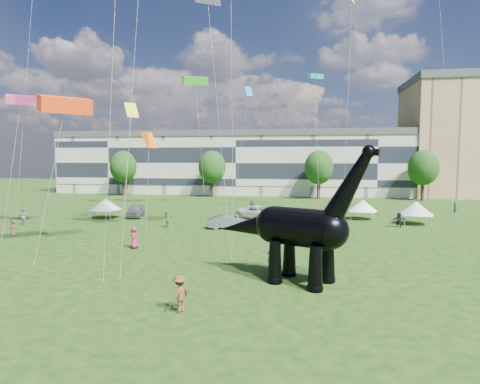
# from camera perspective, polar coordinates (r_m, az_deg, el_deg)

# --- Properties ---
(ground) EXTENTS (220.00, 220.00, 0.00)m
(ground) POSITION_cam_1_polar(r_m,az_deg,el_deg) (23.51, -4.82, -13.91)
(ground) COLOR #16330C
(ground) RESTS_ON ground
(terrace_row) EXTENTS (78.00, 11.00, 12.00)m
(terrace_row) POSITION_cam_1_polar(r_m,az_deg,el_deg) (84.67, 0.04, 3.85)
(terrace_row) COLOR beige
(terrace_row) RESTS_ON ground
(tree_far_left) EXTENTS (5.20, 5.20, 9.44)m
(tree_far_left) POSITION_cam_1_polar(r_m,az_deg,el_deg) (82.58, -16.28, 3.83)
(tree_far_left) COLOR #382314
(tree_far_left) RESTS_ON ground
(tree_mid_left) EXTENTS (5.20, 5.20, 9.44)m
(tree_mid_left) POSITION_cam_1_polar(r_m,az_deg,el_deg) (76.60, -4.00, 3.95)
(tree_mid_left) COLOR #382314
(tree_mid_left) RESTS_ON ground
(tree_mid_right) EXTENTS (5.20, 5.20, 9.44)m
(tree_mid_right) POSITION_cam_1_polar(r_m,az_deg,el_deg) (74.64, 11.16, 3.84)
(tree_mid_right) COLOR #382314
(tree_mid_right) RESTS_ON ground
(tree_far_right) EXTENTS (5.20, 5.20, 9.44)m
(tree_far_right) POSITION_cam_1_polar(r_m,az_deg,el_deg) (77.38, 24.63, 3.52)
(tree_far_right) COLOR #382314
(tree_far_right) RESTS_ON ground
(dinosaur_sculpture) EXTENTS (10.15, 5.75, 8.59)m
(dinosaur_sculpture) POSITION_cam_1_polar(r_m,az_deg,el_deg) (24.67, 7.82, -5.25)
(dinosaur_sculpture) COLOR black
(dinosaur_sculpture) RESTS_ON ground
(car_silver) EXTENTS (2.97, 5.05, 1.61)m
(car_silver) POSITION_cam_1_polar(r_m,az_deg,el_deg) (53.20, -14.65, -2.55)
(car_silver) COLOR #B8B8BD
(car_silver) RESTS_ON ground
(car_grey) EXTENTS (4.62, 2.54, 1.44)m
(car_grey) POSITION_cam_1_polar(r_m,az_deg,el_deg) (42.97, -1.73, -4.27)
(car_grey) COLOR gray
(car_grey) RESTS_ON ground
(car_white) EXTENTS (6.32, 5.08, 1.60)m
(car_white) POSITION_cam_1_polar(r_m,az_deg,el_deg) (49.77, 2.59, -2.91)
(car_white) COLOR white
(car_white) RESTS_ON ground
(car_dark) EXTENTS (3.62, 5.39, 1.45)m
(car_dark) POSITION_cam_1_polar(r_m,az_deg,el_deg) (44.09, 4.07, -4.04)
(car_dark) COLOR #595960
(car_dark) RESTS_ON ground
(gazebo_near) EXTENTS (4.14, 4.14, 2.42)m
(gazebo_near) POSITION_cam_1_polar(r_m,az_deg,el_deg) (51.46, 17.07, -1.86)
(gazebo_near) COLOR white
(gazebo_near) RESTS_ON ground
(gazebo_far) EXTENTS (4.04, 4.04, 2.60)m
(gazebo_far) POSITION_cam_1_polar(r_m,az_deg,el_deg) (49.72, 23.75, -2.15)
(gazebo_far) COLOR silver
(gazebo_far) RESTS_ON ground
(gazebo_left) EXTENTS (3.87, 3.87, 2.54)m
(gazebo_left) POSITION_cam_1_polar(r_m,az_deg,el_deg) (52.69, -18.52, -1.65)
(gazebo_left) COLOR silver
(gazebo_left) RESTS_ON ground
(visitors) EXTENTS (52.09, 39.75, 1.87)m
(visitors) POSITION_cam_1_polar(r_m,az_deg,el_deg) (38.55, -3.78, -5.10)
(visitors) COLOR #2B5D6D
(visitors) RESTS_ON ground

